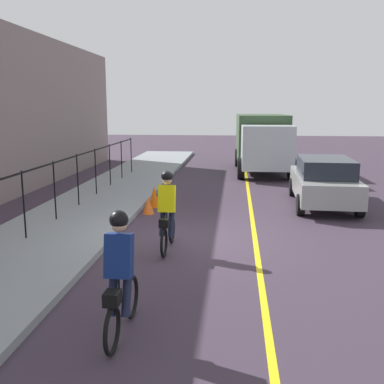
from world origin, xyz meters
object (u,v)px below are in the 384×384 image
object	(u,v)px
cyclist_lead	(167,211)
cyclist_follow	(120,275)
patrol_sedan	(324,181)
traffic_cone_near	(154,197)
traffic_cone_far	(148,205)
box_truck_background	(262,140)

from	to	relation	value
cyclist_lead	cyclist_follow	world-z (taller)	same
patrol_sedan	traffic_cone_near	size ratio (longest dim) A/B	6.48
patrol_sedan	traffic_cone_far	size ratio (longest dim) A/B	8.45
cyclist_follow	traffic_cone_far	xyz separation A→B (m)	(7.30, 1.04, -0.65)
cyclist_follow	traffic_cone_near	world-z (taller)	cyclist_follow
cyclist_lead	patrol_sedan	world-z (taller)	cyclist_lead
box_truck_background	traffic_cone_far	size ratio (longest dim) A/B	12.79
traffic_cone_near	traffic_cone_far	bearing A→B (deg)	179.31
box_truck_background	traffic_cone_far	distance (m)	10.31
cyclist_follow	traffic_cone_near	xyz separation A→B (m)	(8.23, 1.03, -0.57)
cyclist_follow	patrol_sedan	distance (m)	10.00
patrol_sedan	traffic_cone_near	bearing A→B (deg)	100.27
cyclist_lead	patrol_sedan	xyz separation A→B (m)	(5.10, -4.35, -0.09)
traffic_cone_far	patrol_sedan	bearing A→B (deg)	-73.01
cyclist_follow	traffic_cone_near	distance (m)	8.31
cyclist_lead	cyclist_follow	bearing A→B (deg)	-179.95
traffic_cone_far	traffic_cone_near	bearing A→B (deg)	-0.69
patrol_sedan	traffic_cone_near	world-z (taller)	patrol_sedan
traffic_cone_near	cyclist_follow	bearing A→B (deg)	-172.88
cyclist_follow	patrol_sedan	bearing A→B (deg)	-25.19
cyclist_lead	patrol_sedan	distance (m)	6.71
cyclist_lead	traffic_cone_near	bearing A→B (deg)	15.14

